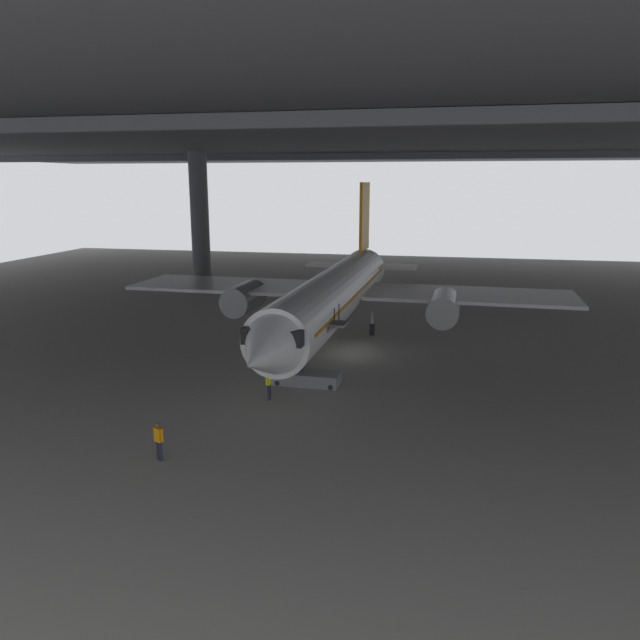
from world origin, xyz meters
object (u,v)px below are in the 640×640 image
Objects in this scene: boarding_stairs at (308,372)px; crew_worker_by_stairs at (269,382)px; crew_worker_near_nose at (159,439)px; airplane_main at (335,294)px.

crew_worker_by_stairs is at bearing -116.00° from boarding_stairs.
crew_worker_near_nose is at bearing -106.99° from crew_worker_by_stairs.
airplane_main is at bearing 91.71° from boarding_stairs.
boarding_stairs is at bearing 70.43° from crew_worker_near_nose.
crew_worker_near_nose is 0.98× the size of crew_worker_by_stairs.
boarding_stairs is at bearing -88.29° from airplane_main.
airplane_main reaches higher than crew_worker_near_nose.
airplane_main is 7.69× the size of boarding_stairs.
airplane_main is at bearing 80.33° from crew_worker_near_nose.
boarding_stairs is 11.28m from crew_worker_near_nose.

